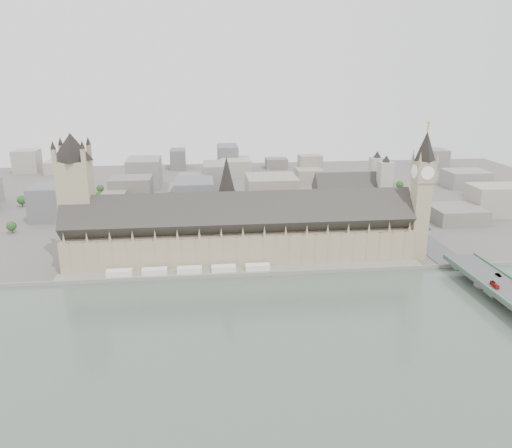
{
  "coord_description": "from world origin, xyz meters",
  "views": [
    {
      "loc": [
        -28.87,
        -347.27,
        142.39
      ],
      "look_at": [
        11.44,
        16.55,
        29.95
      ],
      "focal_mm": 35.0,
      "sensor_mm": 36.0,
      "label": 1
    }
  ],
  "objects": [
    {
      "name": "ground",
      "position": [
        0.0,
        0.0,
        0.0
      ],
      "size": [
        900.0,
        900.0,
        0.0
      ],
      "primitive_type": "plane",
      "color": "#595651",
      "rests_on": "ground"
    },
    {
      "name": "river_thames",
      "position": [
        0.0,
        -165.0,
        0.0
      ],
      "size": [
        600.0,
        600.0,
        0.0
      ],
      "primitive_type": "plane",
      "color": "#4F5D51",
      "rests_on": "ground"
    },
    {
      "name": "embankment_wall",
      "position": [
        0.0,
        -15.0,
        1.5
      ],
      "size": [
        600.0,
        1.5,
        3.0
      ],
      "primitive_type": "cube",
      "color": "slate",
      "rests_on": "ground"
    },
    {
      "name": "river_terrace",
      "position": [
        0.0,
        -7.5,
        1.0
      ],
      "size": [
        270.0,
        15.0,
        2.0
      ],
      "primitive_type": "cube",
      "color": "slate",
      "rests_on": "ground"
    },
    {
      "name": "terrace_tents",
      "position": [
        -40.0,
        -7.0,
        4.0
      ],
      "size": [
        118.0,
        7.0,
        4.0
      ],
      "color": "white",
      "rests_on": "river_terrace"
    },
    {
      "name": "palace_of_westminster",
      "position": [
        0.0,
        19.7,
        22.71
      ],
      "size": [
        265.0,
        40.73,
        55.44
      ],
      "color": "tan",
      "rests_on": "ground"
    },
    {
      "name": "elizabeth_tower",
      "position": [
        138.0,
        8.0,
        58.09
      ],
      "size": [
        17.0,
        17.0,
        107.5
      ],
      "color": "tan",
      "rests_on": "ground"
    },
    {
      "name": "victoria_tower",
      "position": [
        -122.0,
        26.0,
        55.2
      ],
      "size": [
        30.0,
        30.0,
        100.0
      ],
      "color": "tan",
      "rests_on": "ground"
    },
    {
      "name": "central_tower",
      "position": [
        -10.0,
        26.0,
        57.92
      ],
      "size": [
        13.0,
        13.0,
        48.0
      ],
      "color": "gray",
      "rests_on": "ground"
    },
    {
      "name": "westminster_abbey",
      "position": [
        110.92,
        95.0,
        25.08
      ],
      "size": [
        68.0,
        36.0,
        64.0
      ],
      "color": "#A29D91",
      "rests_on": "ground"
    },
    {
      "name": "city_skyline_inland",
      "position": [
        0.0,
        245.0,
        19.0
      ],
      "size": [
        720.0,
        360.0,
        38.0
      ],
      "primitive_type": null,
      "color": "gray",
      "rests_on": "ground"
    },
    {
      "name": "park_trees",
      "position": [
        -10.0,
        60.0,
        7.5
      ],
      "size": [
        110.0,
        30.0,
        15.0
      ],
      "primitive_type": null,
      "color": "#214619",
      "rests_on": "ground"
    },
    {
      "name": "red_bus_north",
      "position": [
        155.25,
        -72.7,
        11.57
      ],
      "size": [
        3.3,
        9.64,
        2.63
      ],
      "primitive_type": "imported",
      "rotation": [
        0.0,
        0.0,
        -0.12
      ],
      "color": "red",
      "rests_on": "westminster_bridge"
    },
    {
      "name": "car_silver",
      "position": [
        167.79,
        -56.35,
        11.07
      ],
      "size": [
        1.96,
        5.04,
        1.63
      ],
      "primitive_type": "imported",
      "rotation": [
        0.0,
        0.0,
        0.05
      ],
      "color": "gray",
      "rests_on": "westminster_bridge"
    },
    {
      "name": "car_approach",
      "position": [
        166.51,
        47.64,
        10.99
      ],
      "size": [
        2.47,
        5.28,
        1.49
      ],
      "primitive_type": "imported",
      "rotation": [
        0.0,
        0.0,
        0.08
      ],
      "color": "gray",
      "rests_on": "westminster_bridge"
    }
  ]
}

